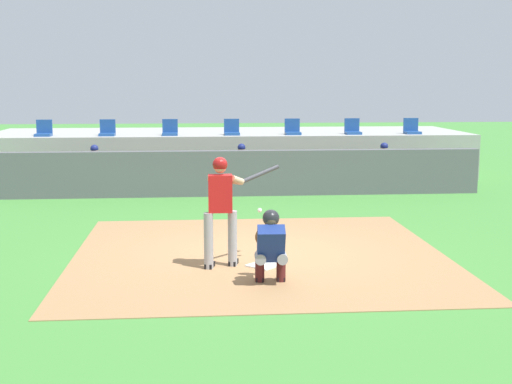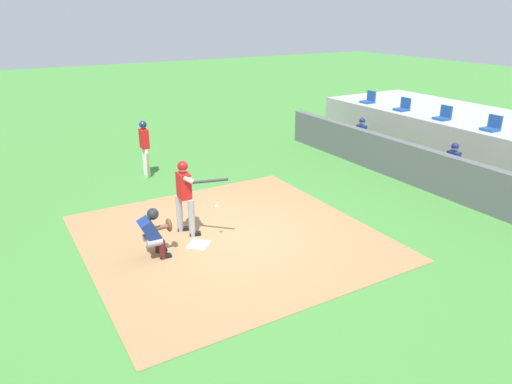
{
  "view_description": "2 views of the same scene",
  "coord_description": "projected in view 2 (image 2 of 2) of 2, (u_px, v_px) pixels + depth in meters",
  "views": [
    {
      "loc": [
        -1.07,
        -11.86,
        2.97
      ],
      "look_at": [
        0.0,
        0.7,
        1.0
      ],
      "focal_mm": 49.29,
      "sensor_mm": 36.0,
      "label": 1
    },
    {
      "loc": [
        8.74,
        -4.43,
        4.93
      ],
      "look_at": [
        0.0,
        0.7,
        1.0
      ],
      "focal_mm": 32.73,
      "sensor_mm": 36.0,
      "label": 2
    }
  ],
  "objects": [
    {
      "name": "dugout_wall",
      "position": [
        425.0,
        169.0,
        13.75
      ],
      "size": [
        13.0,
        0.3,
        1.2
      ],
      "primitive_type": "cube",
      "color": "#59595E",
      "rests_on": "ground"
    },
    {
      "name": "stadium_seat_0",
      "position": [
        369.0,
        100.0,
        19.25
      ],
      "size": [
        0.46,
        0.46,
        0.48
      ],
      "color": "#1E478C",
      "rests_on": "stands_platform"
    },
    {
      "name": "on_deck_batter",
      "position": [
        145.0,
        145.0,
        14.62
      ],
      "size": [
        0.58,
        0.23,
        1.79
      ],
      "color": "silver",
      "rests_on": "ground"
    },
    {
      "name": "catcher_crouched",
      "position": [
        155.0,
        231.0,
        9.84
      ],
      "size": [
        0.49,
        1.85,
        1.13
      ],
      "color": "gray",
      "rests_on": "ground"
    },
    {
      "name": "dirt_infield",
      "position": [
        230.0,
        237.0,
        10.9
      ],
      "size": [
        6.4,
        6.4,
        0.01
      ],
      "primitive_type": "cube",
      "color": "#9E754C",
      "rests_on": "ground"
    },
    {
      "name": "stadium_seat_1",
      "position": [
        403.0,
        107.0,
        17.76
      ],
      "size": [
        0.46,
        0.46,
        0.48
      ],
      "color": "#1E478C",
      "rests_on": "stands_platform"
    },
    {
      "name": "dugout_player_0",
      "position": [
        359.0,
        135.0,
        17.21
      ],
      "size": [
        0.49,
        0.7,
        1.3
      ],
      "color": "#939399",
      "rests_on": "ground"
    },
    {
      "name": "batter_at_plate",
      "position": [
        185.0,
        193.0,
        10.7
      ],
      "size": [
        1.29,
        0.81,
        1.8
      ],
      "color": "#99999E",
      "rests_on": "ground"
    },
    {
      "name": "stadium_seat_3",
      "position": [
        492.0,
        126.0,
        14.77
      ],
      "size": [
        0.46,
        0.46,
        0.48
      ],
      "color": "#1E478C",
      "rests_on": "stands_platform"
    },
    {
      "name": "stadium_seat_2",
      "position": [
        443.0,
        116.0,
        16.26
      ],
      "size": [
        0.46,
        0.46,
        0.48
      ],
      "color": "#1E478C",
      "rests_on": "stands_platform"
    },
    {
      "name": "dugout_bench",
      "position": [
        446.0,
        175.0,
        14.36
      ],
      "size": [
        11.8,
        0.44,
        0.45
      ],
      "primitive_type": "cube",
      "color": "olive",
      "rests_on": "ground"
    },
    {
      "name": "ground_plane",
      "position": [
        230.0,
        237.0,
        10.9
      ],
      "size": [
        80.0,
        80.0,
        0.0
      ],
      "primitive_type": "plane",
      "color": "#428438"
    },
    {
      "name": "dugout_player_1",
      "position": [
        450.0,
        163.0,
        13.98
      ],
      "size": [
        0.49,
        0.7,
        1.3
      ],
      "color": "#939399",
      "rests_on": "ground"
    },
    {
      "name": "home_plate",
      "position": [
        199.0,
        244.0,
        10.51
      ],
      "size": [
        0.62,
        0.62,
        0.02
      ],
      "primitive_type": "cube",
      "rotation": [
        0.0,
        0.0,
        0.79
      ],
      "color": "white",
      "rests_on": "dirt_infield"
    }
  ]
}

